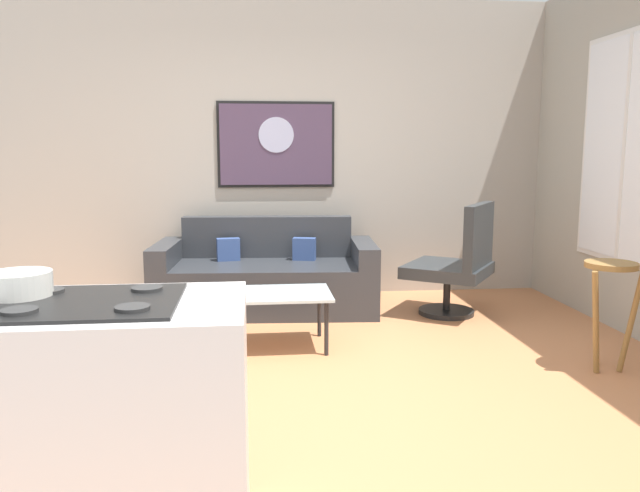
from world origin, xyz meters
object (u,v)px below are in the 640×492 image
(couch, at_px, (266,278))
(wall_painting, at_px, (276,144))
(mixing_bowl, at_px, (19,286))
(armchair, at_px, (458,263))
(bar_stool, at_px, (610,288))
(coffee_table, at_px, (254,297))

(couch, bearing_deg, wall_painting, 77.52)
(mixing_bowl, bearing_deg, armchair, 48.60)
(bar_stool, bearing_deg, mixing_bowl, -154.51)
(couch, xyz_separation_m, mixing_bowl, (-0.91, -3.25, 0.66))
(coffee_table, height_order, wall_painting, wall_painting)
(coffee_table, distance_m, bar_stool, 2.34)
(couch, xyz_separation_m, coffee_table, (-0.11, -1.10, 0.09))
(coffee_table, bearing_deg, couch, 84.41)
(couch, distance_m, mixing_bowl, 3.44)
(bar_stool, xyz_separation_m, wall_painting, (-2.00, 2.36, 0.91))
(mixing_bowl, bearing_deg, coffee_table, 69.48)
(armchair, distance_m, mixing_bowl, 3.84)
(bar_stool, relative_size, mixing_bowl, 3.17)
(wall_painting, bearing_deg, couch, -102.48)
(mixing_bowl, distance_m, wall_painting, 3.98)
(couch, height_order, mixing_bowl, mixing_bowl)
(coffee_table, distance_m, armchair, 1.86)
(coffee_table, distance_m, wall_painting, 1.99)
(bar_stool, relative_size, wall_painting, 0.64)
(wall_painting, bearing_deg, coffee_table, -97.93)
(wall_painting, bearing_deg, armchair, -32.59)
(coffee_table, relative_size, armchair, 1.12)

